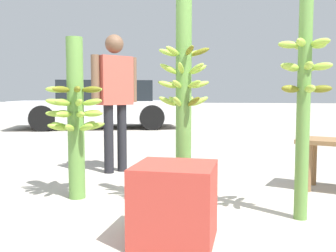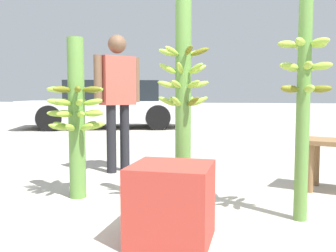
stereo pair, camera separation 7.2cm
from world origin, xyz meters
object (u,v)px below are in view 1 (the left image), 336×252
banana_stalk_left (76,115)px  parked_car (101,105)px  banana_stalk_right (304,91)px  produce_crate (175,203)px  vendor_person (115,91)px  banana_stalk_center (184,93)px

banana_stalk_left → parked_car: size_ratio=0.29×
banana_stalk_left → banana_stalk_right: banana_stalk_right is taller
banana_stalk_left → produce_crate: size_ratio=2.89×
vendor_person → produce_crate: bearing=68.6°
banana_stalk_center → banana_stalk_right: bearing=-5.5°
banana_stalk_right → vendor_person: 2.26m
produce_crate → parked_car: bearing=115.4°
banana_stalk_left → produce_crate: bearing=-37.0°
banana_stalk_right → parked_car: 7.96m
produce_crate → vendor_person: bearing=119.7°
produce_crate → banana_stalk_center: bearing=95.6°
parked_car → produce_crate: parked_car is taller
produce_crate → banana_stalk_left: bearing=143.0°
parked_car → produce_crate: bearing=-174.7°
banana_stalk_right → vendor_person: banana_stalk_right is taller
vendor_person → produce_crate: size_ratio=3.31×
banana_stalk_center → banana_stalk_right: banana_stalk_center is taller
parked_car → banana_stalk_right: bearing=-167.6°
banana_stalk_left → vendor_person: vendor_person is taller
banana_stalk_center → parked_car: bearing=117.2°
banana_stalk_right → parked_car: size_ratio=0.36×
banana_stalk_center → parked_car: 7.45m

